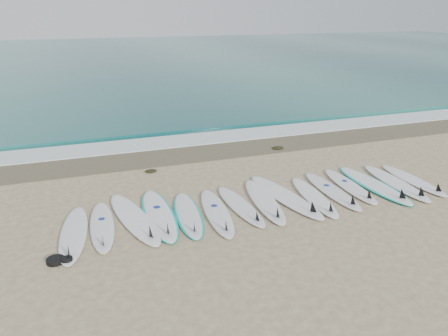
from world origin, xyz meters
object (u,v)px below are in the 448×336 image
object	(u,v)px
surfboard_0	(73,234)
surfboard_7	(265,201)
leash_coil	(58,260)
surfboard_14	(414,180)

from	to	relation	value
surfboard_0	surfboard_7	distance (m)	4.27
leash_coil	surfboard_14	bearing A→B (deg)	5.89
surfboard_0	surfboard_7	bearing A→B (deg)	8.40
surfboard_0	surfboard_7	xyz separation A→B (m)	(4.27, 0.14, 0.00)
surfboard_0	surfboard_14	size ratio (longest dim) A/B	1.06
surfboard_0	leash_coil	bearing A→B (deg)	-101.53
surfboard_7	surfboard_14	distance (m)	4.24
surfboard_14	surfboard_0	bearing A→B (deg)	-178.64
surfboard_7	surfboard_14	bearing A→B (deg)	5.55
surfboard_0	leash_coil	world-z (taller)	surfboard_0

